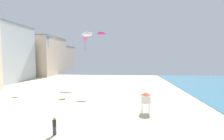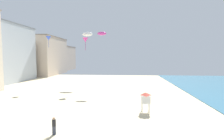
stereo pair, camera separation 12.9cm
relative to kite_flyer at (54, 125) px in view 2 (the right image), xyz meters
The scene contains 9 objects.
boardwalk_hotel_mid 41.05m from the kite_flyer, 133.23° to the left, with size 10.50×18.33×15.96m.
boardwalk_hotel_far 57.57m from the kite_flyer, 118.96° to the left, with size 16.10×19.35×14.55m.
boardwalk_hotel_distant 77.73m from the kite_flyer, 110.93° to the left, with size 10.58×18.94×12.39m.
kite_flyer is the anchor object (origin of this frame).
lifeguard_stand 11.44m from the kite_flyer, 38.07° to the left, with size 1.10×1.10×2.55m.
kite_blue_delta 26.79m from the kite_flyer, 115.60° to the left, with size 1.09×1.09×2.47m.
kite_white_parafoil 30.32m from the kite_flyer, 96.47° to the left, with size 2.72×0.76×1.06m.
kite_magenta_parafoil 23.67m from the kite_flyer, 86.09° to the left, with size 1.87×0.52×0.73m.
kite_magenta_delta 23.50m from the kite_flyer, 95.76° to the left, with size 1.18×1.18×2.68m.
Camera 2 is at (7.05, -4.03, 7.10)m, focal length 27.27 mm.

